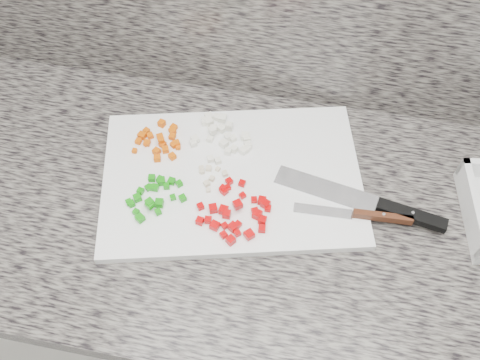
% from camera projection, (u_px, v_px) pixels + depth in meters
% --- Properties ---
extents(cabinet, '(3.92, 0.62, 0.86)m').
position_uv_depth(cabinet, '(268.00, 302.00, 1.41)').
color(cabinet, silver).
rests_on(cabinet, ground).
extents(countertop, '(3.96, 0.64, 0.04)m').
position_uv_depth(countertop, '(278.00, 217.00, 1.03)').
color(countertop, slate).
rests_on(countertop, cabinet).
extents(cutting_board, '(0.57, 0.45, 0.02)m').
position_uv_depth(cutting_board, '(232.00, 178.00, 1.05)').
color(cutting_board, white).
rests_on(cutting_board, countertop).
extents(carrot_pile, '(0.10, 0.10, 0.02)m').
position_uv_depth(carrot_pile, '(159.00, 140.00, 1.08)').
color(carrot_pile, '#D95704').
rests_on(carrot_pile, cutting_board).
extents(onion_pile, '(0.13, 0.13, 0.02)m').
position_uv_depth(onion_pile, '(223.00, 134.00, 1.09)').
color(onion_pile, white).
rests_on(onion_pile, cutting_board).
extents(green_pepper_pile, '(0.11, 0.11, 0.02)m').
position_uv_depth(green_pepper_pile, '(154.00, 195.00, 1.01)').
color(green_pepper_pile, '#138C0C').
rests_on(green_pepper_pile, cutting_board).
extents(red_pepper_pile, '(0.14, 0.14, 0.02)m').
position_uv_depth(red_pepper_pile, '(236.00, 214.00, 0.99)').
color(red_pepper_pile, '#BE0204').
rests_on(red_pepper_pile, cutting_board).
extents(garlic_pile, '(0.06, 0.06, 0.01)m').
position_uv_depth(garlic_pile, '(211.00, 175.00, 1.04)').
color(garlic_pile, beige).
rests_on(garlic_pile, cutting_board).
extents(chef_knife, '(0.33, 0.09, 0.02)m').
position_uv_depth(chef_knife, '(381.00, 206.00, 1.00)').
color(chef_knife, silver).
rests_on(chef_knife, cutting_board).
extents(paring_knife, '(0.22, 0.03, 0.02)m').
position_uv_depth(paring_knife, '(367.00, 215.00, 0.99)').
color(paring_knife, silver).
rests_on(paring_knife, cutting_board).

